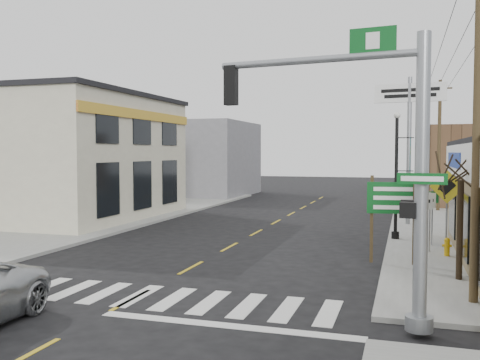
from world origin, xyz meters
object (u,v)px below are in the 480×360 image
(fire_hydrant, at_px, (447,246))
(lamp_post, at_px, (398,165))
(traffic_signal_pole, at_px, (384,149))
(dance_center_sign, at_px, (409,115))
(bare_tree, at_px, (461,162))
(guide_sign, at_px, (393,207))
(utility_pole_near, at_px, (477,128))
(utility_pole_far, at_px, (439,144))

(fire_hydrant, height_order, lamp_post, lamp_post)
(traffic_signal_pole, bearing_deg, dance_center_sign, 94.72)
(dance_center_sign, height_order, bare_tree, dance_center_sign)
(guide_sign, distance_m, dance_center_sign, 11.02)
(fire_hydrant, bearing_deg, lamp_post, 117.38)
(dance_center_sign, bearing_deg, utility_pole_near, -76.81)
(lamp_post, xyz_separation_m, utility_pole_far, (2.29, 12.26, 1.08))
(bare_tree, bearing_deg, utility_pole_far, 88.65)
(fire_hydrant, distance_m, dance_center_sign, 9.99)
(utility_pole_near, distance_m, utility_pole_far, 21.66)
(utility_pole_far, bearing_deg, bare_tree, -86.09)
(traffic_signal_pole, relative_size, lamp_post, 1.17)
(traffic_signal_pole, height_order, guide_sign, traffic_signal_pole)
(bare_tree, bearing_deg, fire_hydrant, 91.25)
(traffic_signal_pole, bearing_deg, utility_pole_near, 58.47)
(traffic_signal_pole, height_order, dance_center_sign, dance_center_sign)
(lamp_post, bearing_deg, fire_hydrant, -83.68)
(traffic_signal_pole, distance_m, fire_hydrant, 9.44)
(utility_pole_near, height_order, utility_pole_far, utility_pole_near)
(guide_sign, relative_size, lamp_post, 0.54)
(fire_hydrant, distance_m, utility_pole_near, 7.15)
(lamp_post, distance_m, bare_tree, 7.23)
(traffic_signal_pole, height_order, utility_pole_near, utility_pole_near)
(dance_center_sign, relative_size, bare_tree, 1.74)
(lamp_post, bearing_deg, bare_tree, -96.36)
(bare_tree, xyz_separation_m, utility_pole_far, (0.45, 19.25, 0.80))
(lamp_post, xyz_separation_m, bare_tree, (1.83, -6.98, 0.27))
(fire_hydrant, height_order, utility_pole_near, utility_pole_near)
(traffic_signal_pole, height_order, bare_tree, traffic_signal_pole)
(bare_tree, distance_m, utility_pole_near, 2.56)
(traffic_signal_pole, xyz_separation_m, lamp_post, (0.11, 12.01, -0.62))
(dance_center_sign, bearing_deg, guide_sign, -85.58)
(guide_sign, height_order, dance_center_sign, dance_center_sign)
(traffic_signal_pole, xyz_separation_m, guide_sign, (0.05, 6.68, -1.85))
(guide_sign, bearing_deg, fire_hydrant, 40.35)
(fire_hydrant, xyz_separation_m, utility_pole_near, (0.20, -6.00, 3.89))
(lamp_post, relative_size, dance_center_sign, 0.72)
(guide_sign, height_order, fire_hydrant, guide_sign)
(bare_tree, bearing_deg, lamp_post, 104.71)
(guide_sign, xyz_separation_m, bare_tree, (1.89, -1.65, 1.51))
(bare_tree, height_order, utility_pole_far, utility_pole_far)
(guide_sign, distance_m, bare_tree, 2.93)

